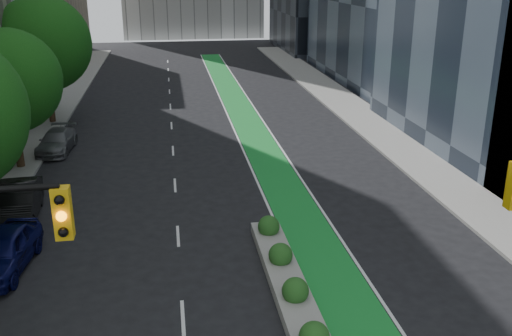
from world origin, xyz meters
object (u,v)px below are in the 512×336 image
object	(u,v)px
parked_car_left_mid	(16,203)
parked_car_left_far	(57,141)
parked_car_left_near	(3,251)
median_planter	(289,282)

from	to	relation	value
parked_car_left_mid	parked_car_left_far	distance (m)	10.32
parked_car_left_mid	parked_car_left_far	size ratio (longest dim) A/B	1.13
parked_car_left_mid	parked_car_left_far	xyz separation A→B (m)	(0.00, 10.32, -0.19)
parked_car_left_near	parked_car_left_far	world-z (taller)	parked_car_left_near
median_planter	parked_car_left_far	world-z (taller)	parked_car_left_far
parked_car_left_near	parked_car_left_mid	world-z (taller)	parked_car_left_mid
median_planter	parked_car_left_mid	distance (m)	13.14
median_planter	parked_car_left_far	size ratio (longest dim) A/B	2.29
median_planter	parked_car_left_far	xyz separation A→B (m)	(-10.70, 17.94, 0.28)
parked_car_left_far	median_planter	bearing A→B (deg)	-55.12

